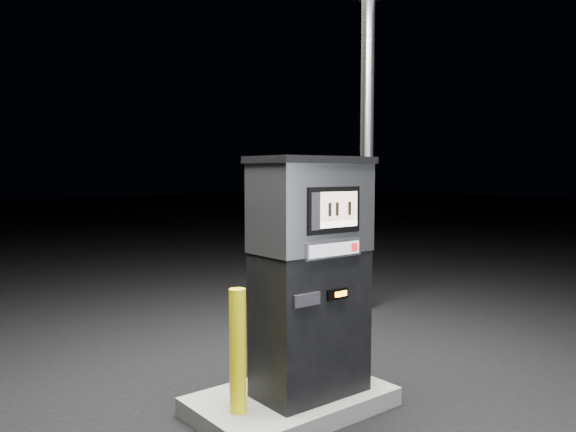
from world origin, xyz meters
TOP-DOWN VIEW (x-y plane):
  - ground at (0.00, 0.00)m, footprint 80.00×80.00m
  - pump_island at (0.00, 0.00)m, footprint 1.60×1.00m
  - fuel_dispenser at (0.12, -0.10)m, footprint 1.06×0.59m
  - bollard_left at (-0.55, -0.04)m, footprint 0.16×0.16m
  - bollard_right at (0.74, -0.09)m, footprint 0.15×0.15m

SIDE VIEW (x-z plane):
  - ground at x=0.00m, z-range 0.00..0.00m
  - pump_island at x=0.00m, z-range 0.00..0.15m
  - bollard_left at x=-0.55m, z-range 0.15..1.10m
  - bollard_right at x=0.74m, z-range 0.15..1.15m
  - fuel_dispenser at x=0.12m, z-range -0.87..3.16m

